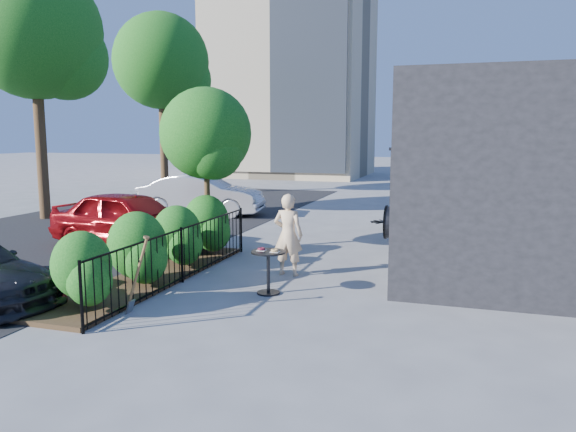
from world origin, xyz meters
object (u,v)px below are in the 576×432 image
(car_red, at_px, (130,220))
(cafe_table, at_px, (268,264))
(street_tree_far, at_px, (162,67))
(shovel, at_px, (136,279))
(street_tree_near, at_px, (35,40))
(car_silver, at_px, (202,195))
(woman, at_px, (288,235))
(patio_tree, at_px, (208,139))

(car_red, bearing_deg, cafe_table, -113.61)
(street_tree_far, bearing_deg, shovel, -61.39)
(street_tree_near, height_order, car_silver, street_tree_near)
(woman, xyz_separation_m, shovel, (-1.55, -3.15, -0.26))
(shovel, distance_m, car_red, 5.53)
(patio_tree, height_order, street_tree_near, street_tree_near)
(street_tree_far, relative_size, shovel, 6.23)
(street_tree_far, distance_m, woman, 17.13)
(street_tree_far, xyz_separation_m, car_red, (5.56, -11.35, -5.19))
(patio_tree, distance_m, car_silver, 6.73)
(street_tree_far, distance_m, shovel, 18.90)
(patio_tree, xyz_separation_m, woman, (2.53, -1.56, -1.92))
(car_silver, bearing_deg, shovel, -167.05)
(car_red, bearing_deg, street_tree_near, 65.94)
(cafe_table, bearing_deg, patio_tree, 131.27)
(street_tree_far, xyz_separation_m, woman, (10.23, -12.76, -5.07))
(car_silver, bearing_deg, woman, -150.56)
(woman, bearing_deg, street_tree_far, -49.62)
(cafe_table, distance_m, woman, 1.44)
(cafe_table, distance_m, car_silver, 10.30)
(street_tree_near, bearing_deg, car_silver, 27.69)
(woman, relative_size, shovel, 1.27)
(car_red, relative_size, car_silver, 0.98)
(patio_tree, height_order, cafe_table, patio_tree)
(street_tree_far, bearing_deg, woman, -51.28)
(cafe_table, height_order, car_red, car_red)
(cafe_table, bearing_deg, street_tree_near, 149.10)
(shovel, bearing_deg, car_silver, 111.19)
(cafe_table, xyz_separation_m, car_red, (-4.75, 2.81, 0.18))
(cafe_table, bearing_deg, shovel, -132.82)
(car_red, bearing_deg, street_tree_far, 33.13)
(woman, xyz_separation_m, car_silver, (-5.57, 7.21, -0.12))
(street_tree_near, xyz_separation_m, car_silver, (4.66, 2.45, -5.20))
(patio_tree, height_order, car_silver, patio_tree)
(patio_tree, height_order, shovel, patio_tree)
(street_tree_near, xyz_separation_m, cafe_table, (10.30, -6.17, -5.37))
(patio_tree, xyz_separation_m, car_red, (-2.14, -0.15, -2.03))
(patio_tree, bearing_deg, car_silver, 118.26)
(street_tree_near, bearing_deg, shovel, -42.36)
(shovel, height_order, car_red, car_red)
(patio_tree, relative_size, street_tree_far, 0.48)
(patio_tree, bearing_deg, cafe_table, -48.73)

